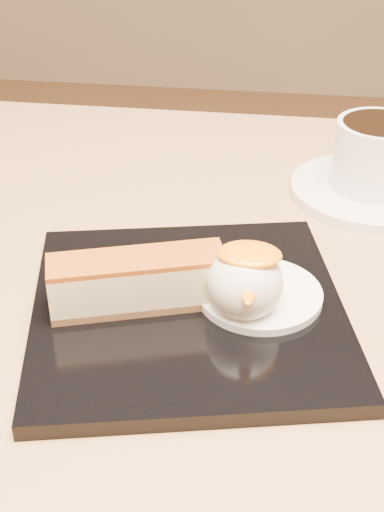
# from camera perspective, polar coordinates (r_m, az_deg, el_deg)

# --- Properties ---
(table) EXTENTS (0.80, 0.80, 0.72)m
(table) POSITION_cam_1_polar(r_m,az_deg,el_deg) (0.62, 1.50, -16.49)
(table) COLOR black
(table) RESTS_ON ground
(dessert_plate) EXTENTS (0.26, 0.26, 0.01)m
(dessert_plate) POSITION_cam_1_polar(r_m,az_deg,el_deg) (0.51, -0.31, -4.40)
(dessert_plate) COLOR black
(dessert_plate) RESTS_ON table
(cheesecake) EXTENTS (0.13, 0.07, 0.04)m
(cheesecake) POSITION_cam_1_polar(r_m,az_deg,el_deg) (0.50, -4.39, -2.03)
(cheesecake) COLOR brown
(cheesecake) RESTS_ON dessert_plate
(cream_smear) EXTENTS (0.09, 0.09, 0.01)m
(cream_smear) POSITION_cam_1_polar(r_m,az_deg,el_deg) (0.52, 5.44, -3.06)
(cream_smear) COLOR white
(cream_smear) RESTS_ON dessert_plate
(ice_cream_scoop) EXTENTS (0.05, 0.05, 0.05)m
(ice_cream_scoop) POSITION_cam_1_polar(r_m,az_deg,el_deg) (0.49, 4.27, -2.15)
(ice_cream_scoop) COLOR white
(ice_cream_scoop) RESTS_ON cream_smear
(mango_sauce) EXTENTS (0.04, 0.03, 0.01)m
(mango_sauce) POSITION_cam_1_polar(r_m,az_deg,el_deg) (0.48, 4.63, 0.14)
(mango_sauce) COLOR orange
(mango_sauce) RESTS_ON ice_cream_scoop
(mint_sprig) EXTENTS (0.04, 0.03, 0.00)m
(mint_sprig) POSITION_cam_1_polar(r_m,az_deg,el_deg) (0.54, 2.51, -0.88)
(mint_sprig) COLOR #287C32
(mint_sprig) RESTS_ON cream_smear
(saucer) EXTENTS (0.15, 0.15, 0.01)m
(saucer) POSITION_cam_1_polar(r_m,az_deg,el_deg) (0.69, 14.12, 5.10)
(saucer) COLOR white
(saucer) RESTS_ON table
(coffee_cup) EXTENTS (0.10, 0.08, 0.06)m
(coffee_cup) POSITION_cam_1_polar(r_m,az_deg,el_deg) (0.68, 14.72, 7.91)
(coffee_cup) COLOR white
(coffee_cup) RESTS_ON saucer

